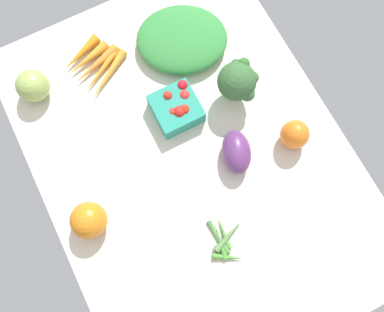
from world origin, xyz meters
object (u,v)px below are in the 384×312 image
(heirloom_tomato_orange, at_px, (89,220))
(broccoli_head, at_px, (238,81))
(berry_basket, at_px, (177,108))
(eggplant, at_px, (236,152))
(leafy_greens_clump, at_px, (182,39))
(heirloom_tomato_green, at_px, (33,86))
(carrot_bunch, at_px, (94,64))
(okra_pile, at_px, (224,240))
(bell_pepper_orange, at_px, (295,135))

(heirloom_tomato_orange, height_order, broccoli_head, broccoli_head)
(berry_basket, bearing_deg, broccoli_head, -98.44)
(eggplant, xyz_separation_m, leafy_greens_clump, (0.35, -0.02, -0.01))
(berry_basket, height_order, heirloom_tomato_green, heirloom_tomato_green)
(carrot_bunch, height_order, okra_pile, carrot_bunch)
(eggplant, height_order, leafy_greens_clump, eggplant)
(okra_pile, height_order, leafy_greens_clump, leafy_greens_clump)
(heirloom_tomato_green, bearing_deg, broccoli_head, -117.34)
(okra_pile, bearing_deg, heirloom_tomato_orange, 55.34)
(berry_basket, xyz_separation_m, broccoli_head, (-0.02, -0.16, 0.05))
(carrot_bunch, height_order, broccoli_head, broccoli_head)
(berry_basket, bearing_deg, eggplant, -156.01)
(heirloom_tomato_green, distance_m, leafy_greens_clump, 0.41)
(okra_pile, relative_size, bell_pepper_orange, 1.58)
(berry_basket, distance_m, bell_pepper_orange, 0.31)
(carrot_bunch, bearing_deg, bell_pepper_orange, -139.06)
(okra_pile, xyz_separation_m, bell_pepper_orange, (0.14, -0.28, 0.03))
(eggplant, bearing_deg, leafy_greens_clump, -163.86)
(okra_pile, height_order, broccoli_head, broccoli_head)
(berry_basket, distance_m, eggplant, 0.19)
(okra_pile, bearing_deg, heirloom_tomato_green, 24.42)
(bell_pepper_orange, bearing_deg, leafy_greens_clump, 18.72)
(okra_pile, xyz_separation_m, broccoli_head, (0.32, -0.21, 0.07))
(eggplant, bearing_deg, carrot_bunch, -131.25)
(okra_pile, relative_size, broccoli_head, 1.03)
(broccoli_head, bearing_deg, leafy_greens_clump, 17.02)
(heirloom_tomato_green, bearing_deg, bell_pepper_orange, -128.29)
(broccoli_head, bearing_deg, carrot_bunch, 50.94)
(leafy_greens_clump, bearing_deg, bell_pepper_orange, -161.28)
(heirloom_tomato_green, xyz_separation_m, eggplant, (-0.39, -0.38, -0.01))
(heirloom_tomato_green, height_order, leafy_greens_clump, heirloom_tomato_green)
(okra_pile, distance_m, heirloom_tomato_green, 0.62)
(okra_pile, bearing_deg, carrot_bunch, 9.10)
(heirloom_tomato_green, bearing_deg, okra_pile, -155.58)
(heirloom_tomato_orange, xyz_separation_m, broccoli_head, (0.14, -0.47, 0.03))
(heirloom_tomato_orange, xyz_separation_m, eggplant, (-0.01, -0.39, -0.01))
(leafy_greens_clump, bearing_deg, carrot_bunch, 78.40)
(berry_basket, bearing_deg, leafy_greens_clump, -30.54)
(carrot_bunch, height_order, bell_pepper_orange, bell_pepper_orange)
(bell_pepper_orange, bearing_deg, eggplant, 79.21)
(heirloom_tomato_green, relative_size, eggplant, 0.76)
(bell_pepper_orange, bearing_deg, berry_basket, 48.12)
(broccoli_head, height_order, eggplant, broccoli_head)
(carrot_bunch, xyz_separation_m, leafy_greens_clump, (-0.05, -0.24, 0.01))
(bell_pepper_orange, bearing_deg, heirloom_tomato_green, 51.71)
(leafy_greens_clump, bearing_deg, heirloom_tomato_orange, 128.92)
(heirloom_tomato_orange, xyz_separation_m, heirloom_tomato_green, (0.38, -0.01, -0.00))
(bell_pepper_orange, bearing_deg, carrot_bunch, 40.94)
(berry_basket, height_order, leafy_greens_clump, berry_basket)
(carrot_bunch, distance_m, broccoli_head, 0.39)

